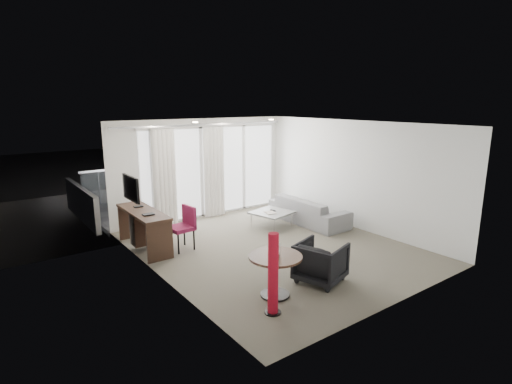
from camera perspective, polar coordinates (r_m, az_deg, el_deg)
floor at (r=8.56m, az=2.40°, el=-7.92°), size 5.00×6.00×0.00m
ceiling at (r=8.01m, az=2.57°, el=9.73°), size 5.00×6.00×0.00m
wall_left at (r=6.95m, az=-13.84°, el=-2.00°), size 0.00×6.00×2.60m
wall_right at (r=9.92m, az=13.84°, el=2.41°), size 0.00×6.00×2.60m
wall_front at (r=6.22m, az=20.09°, el=-4.17°), size 5.00×0.00×2.60m
window_panel at (r=10.80m, az=-6.22°, el=3.00°), size 4.00×0.02×2.38m
window_frame at (r=10.79m, az=-6.18°, el=2.99°), size 4.10×0.06×2.44m
curtain_left at (r=10.02m, az=-12.93°, el=1.97°), size 0.60×0.20×2.38m
curtain_right at (r=10.64m, az=-6.01°, el=2.85°), size 0.60×0.20×2.38m
curtain_track at (r=10.37m, az=-7.38°, el=9.52°), size 4.80×0.04×0.04m
downlight_a at (r=8.86m, az=-8.68°, el=9.83°), size 0.12×0.12×0.02m
downlight_b at (r=10.01m, az=2.19°, el=10.30°), size 0.12×0.12×0.02m
desk at (r=8.69m, az=-15.70°, el=-5.22°), size 0.55×1.76×0.82m
tv at (r=8.28m, az=-17.46°, el=0.50°), size 0.05×0.80×0.50m
desk_chair at (r=8.45m, az=-10.67°, el=-5.15°), size 0.54×0.51×0.91m
round_table at (r=6.45m, az=2.76°, el=-11.85°), size 0.88×0.88×0.68m
menu_card at (r=6.34m, az=3.08°, el=-8.60°), size 0.11×0.03×0.20m
red_lamp at (r=5.85m, az=2.46°, el=-11.63°), size 0.31×0.31×1.23m
tub_armchair at (r=7.01m, az=9.23°, el=-9.84°), size 0.96×0.94×0.70m
coffee_table at (r=9.85m, az=2.26°, el=-3.91°), size 1.04×1.04×0.39m
remote at (r=9.89m, az=2.41°, el=-2.85°), size 0.06×0.17×0.02m
magazine at (r=9.70m, az=2.05°, el=-3.17°), size 0.27×0.31×0.02m
sofa at (r=10.26m, az=7.50°, el=-2.58°), size 0.86×2.21×0.65m
terrace_slab at (r=12.37m, az=-9.61°, el=-1.81°), size 5.60×3.00×0.12m
rattan_chair_a at (r=11.99m, az=-4.50°, el=0.40°), size 0.81×0.81×0.91m
rattan_chair_b at (r=12.57m, az=-2.93°, el=0.77°), size 0.57×0.57×0.81m
rattan_table at (r=12.28m, az=-2.91°, el=-0.23°), size 0.55×0.55×0.51m
balustrade at (r=13.54m, az=-12.48°, el=1.76°), size 5.50×0.06×1.05m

